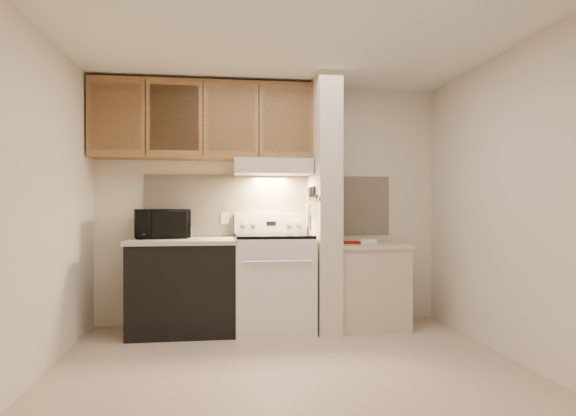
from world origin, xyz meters
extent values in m
plane|color=#C4A995|center=(0.00, 0.00, 0.00)|extent=(3.60, 3.60, 0.00)
plane|color=white|center=(0.00, 0.00, 2.50)|extent=(3.60, 3.60, 0.00)
cube|color=beige|center=(0.00, 1.50, 1.25)|extent=(3.60, 2.50, 0.02)
cube|color=beige|center=(-1.80, 0.00, 1.25)|extent=(0.02, 3.00, 2.50)
cube|color=beige|center=(1.80, 0.00, 1.25)|extent=(0.02, 3.00, 2.50)
cube|color=beige|center=(0.00, 1.49, 1.24)|extent=(2.60, 0.02, 0.63)
cube|color=silver|center=(0.00, 1.16, 0.46)|extent=(0.76, 0.65, 0.92)
cube|color=black|center=(0.00, 0.84, 0.50)|extent=(0.50, 0.01, 0.30)
cylinder|color=silver|center=(0.00, 0.80, 0.72)|extent=(0.65, 0.02, 0.02)
cube|color=black|center=(0.00, 1.16, 0.94)|extent=(0.74, 0.64, 0.03)
cube|color=silver|center=(0.00, 1.44, 1.05)|extent=(0.76, 0.08, 0.20)
cube|color=black|center=(0.00, 1.40, 1.05)|extent=(0.10, 0.01, 0.04)
cylinder|color=silver|center=(-0.28, 1.40, 1.05)|extent=(0.05, 0.02, 0.05)
cylinder|color=silver|center=(-0.18, 1.40, 1.05)|extent=(0.05, 0.02, 0.05)
cylinder|color=silver|center=(0.18, 1.40, 1.05)|extent=(0.05, 0.02, 0.05)
cylinder|color=silver|center=(0.28, 1.40, 1.05)|extent=(0.05, 0.02, 0.05)
cube|color=black|center=(-0.88, 1.17, 0.43)|extent=(1.00, 0.63, 0.87)
cube|color=#BEB49A|center=(-0.88, 1.17, 0.89)|extent=(1.04, 0.67, 0.04)
cube|color=black|center=(-1.07, 1.36, 0.92)|extent=(0.23, 0.12, 0.02)
cylinder|color=#275E57|center=(-0.86, 1.39, 0.96)|extent=(0.10, 0.10, 0.11)
cube|color=beige|center=(-0.48, 1.48, 1.10)|extent=(0.08, 0.01, 0.12)
imported|color=black|center=(-1.10, 1.31, 1.05)|extent=(0.58, 0.46, 0.29)
cube|color=beige|center=(0.51, 1.15, 1.25)|extent=(0.22, 0.70, 2.50)
cube|color=olive|center=(0.39, 1.15, 1.30)|extent=(0.01, 0.70, 0.04)
cube|color=black|center=(0.39, 1.10, 1.32)|extent=(0.02, 0.42, 0.04)
cube|color=silver|center=(0.38, 0.95, 1.22)|extent=(0.01, 0.03, 0.16)
cylinder|color=black|center=(0.38, 0.95, 1.37)|extent=(0.02, 0.02, 0.10)
cube|color=silver|center=(0.38, 1.03, 1.21)|extent=(0.01, 0.04, 0.18)
cylinder|color=black|center=(0.38, 1.01, 1.37)|extent=(0.02, 0.02, 0.10)
cube|color=silver|center=(0.38, 1.10, 1.20)|extent=(0.01, 0.04, 0.20)
cylinder|color=black|center=(0.38, 1.11, 1.37)|extent=(0.02, 0.02, 0.10)
cube|color=silver|center=(0.38, 1.17, 1.22)|extent=(0.01, 0.04, 0.16)
cylinder|color=black|center=(0.38, 1.18, 1.37)|extent=(0.02, 0.02, 0.10)
cube|color=silver|center=(0.38, 1.27, 1.21)|extent=(0.01, 0.04, 0.18)
cylinder|color=black|center=(0.38, 1.26, 1.37)|extent=(0.02, 0.02, 0.10)
cube|color=gray|center=(0.38, 1.32, 1.14)|extent=(0.03, 0.10, 0.23)
cube|color=beige|center=(0.97, 1.15, 0.40)|extent=(0.70, 0.60, 0.81)
cube|color=#BEB49A|center=(0.97, 1.15, 0.83)|extent=(0.74, 0.64, 0.04)
cube|color=#A61003|center=(0.79, 1.22, 0.85)|extent=(0.27, 0.33, 0.01)
cube|color=white|center=(0.95, 1.08, 0.87)|extent=(0.17, 0.14, 0.04)
cube|color=beige|center=(0.00, 1.28, 1.62)|extent=(0.78, 0.44, 0.15)
cube|color=beige|center=(0.00, 1.07, 1.58)|extent=(0.78, 0.04, 0.06)
cube|color=olive|center=(-0.69, 1.32, 2.08)|extent=(2.18, 0.33, 0.77)
cube|color=olive|center=(-1.51, 1.17, 2.08)|extent=(0.46, 0.01, 0.63)
cube|color=black|center=(-1.23, 1.16, 2.08)|extent=(0.01, 0.01, 0.73)
cube|color=olive|center=(-0.96, 1.17, 2.08)|extent=(0.46, 0.01, 0.63)
cube|color=black|center=(-0.69, 1.16, 2.08)|extent=(0.01, 0.01, 0.73)
cube|color=olive|center=(-0.42, 1.17, 2.08)|extent=(0.46, 0.01, 0.63)
cube|color=black|center=(-0.14, 1.16, 2.08)|extent=(0.01, 0.01, 0.73)
cube|color=olive|center=(0.13, 1.17, 2.08)|extent=(0.46, 0.01, 0.63)
camera|label=1|loc=(-0.49, -3.58, 1.23)|focal=30.00mm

